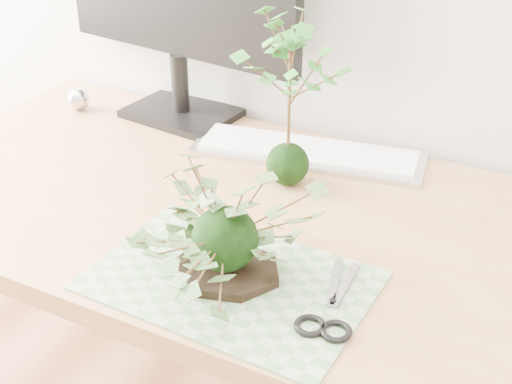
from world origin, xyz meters
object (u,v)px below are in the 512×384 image
desk (292,263)px  maple_kokedama (290,64)px  keyboard (307,152)px  ivy_kokedama (224,212)px

desk → maple_kokedama: (-0.07, 0.12, 0.33)m
maple_kokedama → keyboard: 0.26m
maple_kokedama → keyboard: bearing=95.4°
ivy_kokedama → keyboard: 0.45m
ivy_kokedama → maple_kokedama: bearing=97.7°
ivy_kokedama → maple_kokedama: 0.34m
desk → maple_kokedama: maple_kokedama is taller
desk → ivy_kokedama: bearing=-98.0°
keyboard → ivy_kokedama: bearing=-92.6°
ivy_kokedama → keyboard: ivy_kokedama is taller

